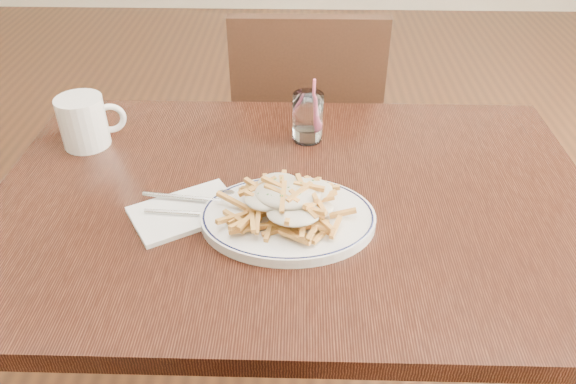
{
  "coord_description": "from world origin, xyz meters",
  "views": [
    {
      "loc": [
        0.01,
        -0.9,
        1.4
      ],
      "look_at": [
        -0.01,
        -0.09,
        0.82
      ],
      "focal_mm": 35.0,
      "sensor_mm": 36.0,
      "label": 1
    }
  ],
  "objects_px": {
    "fries_plate": "(288,218)",
    "chair_far": "(306,132)",
    "table": "(294,225)",
    "loaded_fries": "(288,198)",
    "water_glass": "(308,120)",
    "coffee_mug": "(85,122)"
  },
  "relations": [
    {
      "from": "table",
      "to": "loaded_fries",
      "type": "relative_size",
      "value": 4.36
    },
    {
      "from": "table",
      "to": "loaded_fries",
      "type": "bearing_deg",
      "value": -96.02
    },
    {
      "from": "loaded_fries",
      "to": "coffee_mug",
      "type": "xyz_separation_m",
      "value": [
        -0.46,
        0.27,
        -0.0
      ]
    },
    {
      "from": "fries_plate",
      "to": "chair_far",
      "type": "bearing_deg",
      "value": 87.2
    },
    {
      "from": "chair_far",
      "to": "fries_plate",
      "type": "relative_size",
      "value": 2.35
    },
    {
      "from": "loaded_fries",
      "to": "coffee_mug",
      "type": "bearing_deg",
      "value": 149.32
    },
    {
      "from": "table",
      "to": "fries_plate",
      "type": "bearing_deg",
      "value": -96.02
    },
    {
      "from": "chair_far",
      "to": "coffee_mug",
      "type": "relative_size",
      "value": 6.51
    },
    {
      "from": "fries_plate",
      "to": "loaded_fries",
      "type": "distance_m",
      "value": 0.05
    },
    {
      "from": "table",
      "to": "fries_plate",
      "type": "distance_m",
      "value": 0.13
    },
    {
      "from": "loaded_fries",
      "to": "fries_plate",
      "type": "bearing_deg",
      "value": 82.87
    },
    {
      "from": "table",
      "to": "water_glass",
      "type": "relative_size",
      "value": 7.94
    },
    {
      "from": "loaded_fries",
      "to": "coffee_mug",
      "type": "height_order",
      "value": "coffee_mug"
    },
    {
      "from": "fries_plate",
      "to": "loaded_fries",
      "type": "xyz_separation_m",
      "value": [
        -0.0,
        -0.0,
        0.05
      ]
    },
    {
      "from": "chair_far",
      "to": "loaded_fries",
      "type": "xyz_separation_m",
      "value": [
        -0.04,
        -0.74,
        0.28
      ]
    },
    {
      "from": "table",
      "to": "loaded_fries",
      "type": "distance_m",
      "value": 0.16
    },
    {
      "from": "fries_plate",
      "to": "coffee_mug",
      "type": "height_order",
      "value": "coffee_mug"
    },
    {
      "from": "table",
      "to": "loaded_fries",
      "type": "height_order",
      "value": "loaded_fries"
    },
    {
      "from": "table",
      "to": "water_glass",
      "type": "height_order",
      "value": "water_glass"
    },
    {
      "from": "loaded_fries",
      "to": "table",
      "type": "bearing_deg",
      "value": 83.98
    },
    {
      "from": "table",
      "to": "coffee_mug",
      "type": "xyz_separation_m",
      "value": [
        -0.47,
        0.18,
        0.14
      ]
    },
    {
      "from": "coffee_mug",
      "to": "table",
      "type": "bearing_deg",
      "value": -21.15
    }
  ]
}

